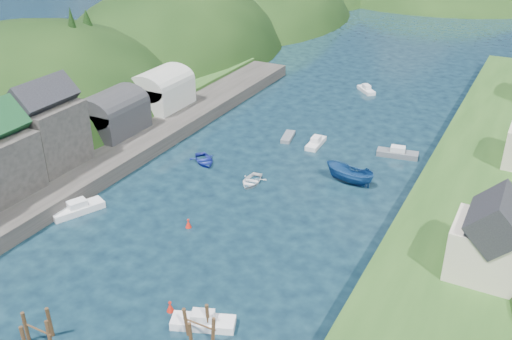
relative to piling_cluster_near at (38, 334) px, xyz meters
The scene contains 13 objects.
ground 52.33m from the piling_cluster_near, 85.15° to the left, with size 600.00×600.00×0.00m, color black.
hillside_left 87.65m from the piling_cluster_near, 117.75° to the left, with size 44.00×245.56×52.00m.
far_hills 176.64m from the piling_cluster_near, 88.17° to the left, with size 103.00×68.00×44.00m.
hill_trees 68.92m from the piling_cluster_near, 85.84° to the left, with size 91.58×147.85×12.32m.
quay_left 29.55m from the piling_cluster_near, 131.50° to the left, with size 12.00×110.00×2.00m, color #2D2B28.
terrace_left_grass 34.58m from the piling_cluster_near, 140.22° to the left, with size 12.00×110.00×2.50m, color #234719.
boat_sheds 46.61m from the piling_cluster_near, 117.68° to the left, with size 7.00×21.00×7.50m.
terrace_right 51.39m from the piling_cluster_near, 55.07° to the left, with size 16.00×120.00×2.40m, color #234719.
piling_cluster_near is the anchor object (origin of this frame).
piling_cluster_far 13.23m from the piling_cluster_near, 30.94° to the left, with size 3.14×2.94×3.47m.
channel_buoy_near 11.15m from the piling_cluster_near, 50.96° to the left, with size 0.70×0.70×1.10m.
channel_buoy_far 21.06m from the piling_cluster_near, 88.18° to the left, with size 0.70×0.70×1.10m.
moored_boats 29.10m from the piling_cluster_near, 85.93° to the left, with size 34.37×85.25×2.51m.
Camera 1 is at (27.97, -25.34, 34.50)m, focal length 40.00 mm.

